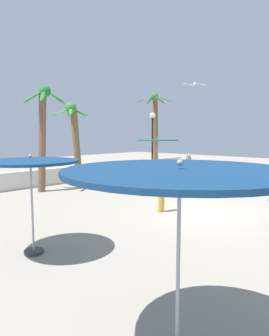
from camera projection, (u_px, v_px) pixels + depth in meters
The scene contains 12 objects.
ground_plane at pixel (201, 212), 11.25m from camera, with size 56.00×56.00×0.00m, color #9E9384.
boundary_wall at pixel (56, 176), 17.56m from camera, with size 25.20×0.30×0.93m, color silver.
patio_umbrella_0 at pixel (180, 181), 3.68m from camera, with size 2.84×2.84×2.56m.
patio_umbrella_1 at pixel (157, 143), 18.00m from camera, with size 2.43×2.43×2.67m.
patio_umbrella_2 at pixel (31, 167), 7.15m from camera, with size 2.23×2.23×2.40m.
palm_tree_0 at pixel (155, 125), 22.48m from camera, with size 2.68×2.52×5.87m.
palm_tree_1 at pixel (43, 127), 15.12m from camera, with size 2.26×2.06×5.27m.
palm_tree_2 at pixel (75, 134), 17.51m from camera, with size 2.20×2.00×4.66m.
lamp_post_1 at pixel (152, 135), 20.75m from camera, with size 0.41×0.41×4.34m.
guest_0 at pixel (161, 185), 11.19m from camera, with size 0.54×0.33×1.67m.
guest_1 at pixel (189, 164), 18.70m from camera, with size 0.53×0.35×1.70m.
seagull_0 at pixel (194, 84), 13.93m from camera, with size 0.83×0.93×0.14m.
Camera 1 is at (-9.76, -5.64, 2.86)m, focal length 32.62 mm.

